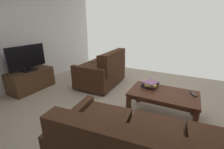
# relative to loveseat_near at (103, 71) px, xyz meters

# --- Properties ---
(ground_plane) EXTENTS (5.56, 5.11, 0.01)m
(ground_plane) POSITION_rel_loveseat_near_xyz_m (-1.09, 0.86, -0.38)
(ground_plane) COLOR tan
(wall_right) EXTENTS (0.12, 5.11, 2.65)m
(wall_right) POSITION_rel_loveseat_near_xyz_m (1.69, 0.86, 0.95)
(wall_right) COLOR silver
(wall_right) RESTS_ON ground
(loveseat_near) EXTENTS (0.90, 1.25, 0.89)m
(loveseat_near) POSITION_rel_loveseat_near_xyz_m (0.00, 0.00, 0.00)
(loveseat_near) COLOR black
(loveseat_near) RESTS_ON ground
(coffee_table) EXTENTS (1.09, 0.65, 0.43)m
(coffee_table) POSITION_rel_loveseat_near_xyz_m (-1.58, 0.72, -0.01)
(coffee_table) COLOR #4C2819
(coffee_table) RESTS_ON ground
(tv_stand) EXTENTS (0.49, 0.98, 0.48)m
(tv_stand) POSITION_rel_loveseat_near_xyz_m (1.37, 1.01, -0.14)
(tv_stand) COLOR #4C331E
(tv_stand) RESTS_ON ground
(flat_tv) EXTENTS (0.21, 0.88, 0.57)m
(flat_tv) POSITION_rel_loveseat_near_xyz_m (1.37, 1.01, 0.40)
(flat_tv) COLOR black
(flat_tv) RESTS_ON tv_stand
(book_stack) EXTENTS (0.29, 0.33, 0.10)m
(book_stack) POSITION_rel_loveseat_near_xyz_m (-1.32, 0.56, 0.11)
(book_stack) COLOR #996699
(book_stack) RESTS_ON coffee_table
(tv_remote) EXTENTS (0.11, 0.16, 0.02)m
(tv_remote) POSITION_rel_loveseat_near_xyz_m (-2.02, 0.58, 0.07)
(tv_remote) COLOR black
(tv_remote) RESTS_ON coffee_table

